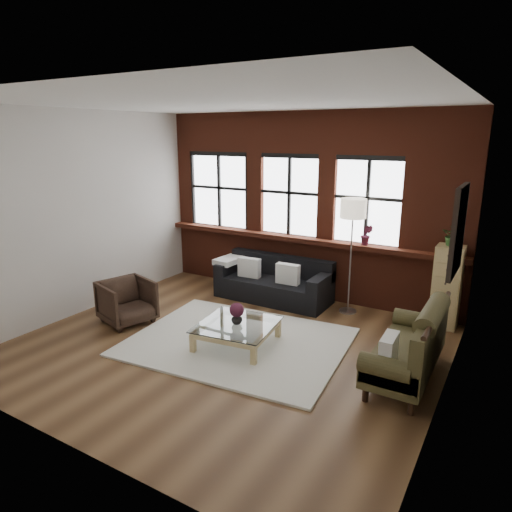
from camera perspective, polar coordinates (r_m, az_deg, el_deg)
The scene contains 26 objects.
floor at distance 6.43m, azimuth -3.56°, elevation -11.04°, with size 5.50×5.50×0.00m, color #50341D.
ceiling at distance 5.79m, azimuth -4.10°, elevation 18.73°, with size 5.50×5.50×0.00m, color white.
wall_back at distance 8.06m, azimuth 6.32°, elevation 6.20°, with size 5.50×5.50×0.00m, color beige.
wall_front at distance 4.16m, azimuth -23.63°, elevation -3.34°, with size 5.50×5.50×0.00m, color beige.
wall_left at distance 7.77m, azimuth -20.87°, elevation 4.99°, with size 5.00×5.00×0.00m, color beige.
wall_right at distance 4.94m, azimuth 23.55°, elevation -0.56°, with size 5.00×5.00×0.00m, color beige.
brick_backwall at distance 8.00m, azimuth 6.14°, elevation 6.15°, with size 5.50×0.12×3.20m, color maroon, non-canonical shape.
sill_ledge at distance 8.03m, azimuth 5.76°, elevation 2.12°, with size 5.50×0.30×0.08m, color maroon.
window_left at distance 8.88m, azimuth -4.52°, elevation 8.04°, with size 1.38×0.10×1.50m, color black, non-canonical shape.
window_mid at distance 8.12m, azimuth 4.26°, elevation 7.39°, with size 1.38×0.10×1.50m, color black, non-canonical shape.
window_right at distance 7.61m, azimuth 13.80°, elevation 6.49°, with size 1.38×0.10×1.50m, color black, non-canonical shape.
wall_poster at distance 5.18m, azimuth 23.96°, elevation 2.92°, with size 0.05×0.74×0.94m, color black, non-canonical shape.
shag_rug at distance 6.48m, azimuth -2.26°, elevation -10.64°, with size 2.90×2.28×0.03m, color beige.
dark_sofa at distance 7.96m, azimuth 2.17°, elevation -3.01°, with size 1.99×0.81×0.72m, color black, non-canonical shape.
pillow_a at distance 8.02m, azimuth -0.84°, elevation -1.44°, with size 0.40×0.14×0.34m, color silver.
pillow_b at distance 7.67m, azimuth 4.00°, elevation -2.25°, with size 0.40×0.14×0.34m, color silver.
vintage_settee at distance 5.71m, azimuth 18.28°, elevation -10.38°, with size 0.74×1.66×0.89m, color #3E381C, non-canonical shape.
pillow_settee at distance 5.23m, azimuth 16.25°, elevation -11.26°, with size 0.14×0.38×0.34m, color silver.
armchair at distance 7.29m, azimuth -15.83°, elevation -5.52°, with size 0.71×0.73×0.67m, color black.
coffee_table at distance 6.34m, azimuth -2.39°, elevation -9.85°, with size 1.00×1.00×0.34m, color tan, non-canonical shape.
vase at distance 6.24m, azimuth -2.42°, elevation -7.79°, with size 0.15×0.15×0.16m, color #B2B2B2.
flowers at distance 6.19m, azimuth -2.43°, elevation -6.76°, with size 0.20×0.20×0.20m, color #531C32.
drawer_chest at distance 7.36m, azimuth 22.76°, elevation -3.56°, with size 0.39×0.39×1.25m, color tan.
potted_plant_top at distance 7.16m, azimuth 23.38°, elevation 2.36°, with size 0.27×0.24×0.30m, color #2D5923.
floor_lamp at distance 7.37m, azimuth 11.78°, elevation 0.43°, with size 0.40×0.40×2.01m, color #A5A5A8, non-canonical shape.
sill_plant at distance 7.56m, azimuth 13.66°, elevation 2.58°, with size 0.19×0.15×0.34m, color #531C32.
Camera 1 is at (3.27, -4.76, 2.82)m, focal length 32.00 mm.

